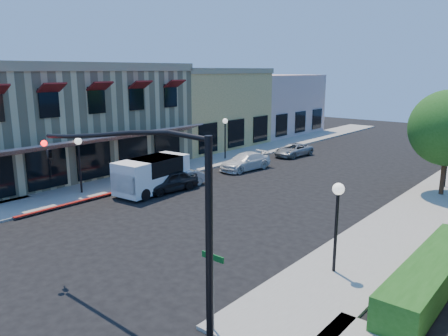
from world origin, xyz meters
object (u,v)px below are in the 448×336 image
Objects in this scene: street_name_sign at (213,280)px; lamppost_right_near at (337,205)px; white_van at (151,173)px; parked_car_c at (245,162)px; signal_mast_arm at (153,195)px; parked_car_b at (182,179)px; lamppost_left_near at (79,151)px; lamppost_left_far at (225,128)px; street_tree_a at (448,128)px; parked_car_a at (169,181)px; parked_car_d at (293,150)px.

lamppost_right_near reaches higher than street_name_sign.
parked_car_c is (0.70, 8.87, -0.61)m from white_van.
signal_mast_arm reaches higher than parked_car_b.
lamppost_right_near is 1.08× the size of parked_car_b.
white_van is (-14.00, 3.13, -1.48)m from lamppost_right_near.
street_name_sign is 0.56× the size of parked_car_c.
lamppost_left_far is at bearing 90.00° from lamppost_left_near.
signal_mast_arm is 16.39m from parked_car_b.
street_tree_a is 1.82× the size of lamppost_left_near.
white_van is 1.27m from parked_car_a.
signal_mast_arm is 2.43× the size of parked_car_b.
street_name_sign is at bearing -51.06° from lamppost_left_far.
lamppost_left_near is 0.70× the size of white_van.
signal_mast_arm is 2.24× the size of lamppost_right_near.
parked_car_d is at bearing 116.24° from street_name_sign.
lamppost_left_near is 0.80× the size of parked_car_c.
street_tree_a is 1.82× the size of lamppost_right_near.
lamppost_left_far is 9.65m from parked_car_b.
parked_car_d is at bearing 87.52° from white_van.
signal_mast_arm is 28.01m from parked_car_d.
parked_car_d is (0.00, 15.15, -0.10)m from parked_car_a.
street_tree_a is at bearing 43.46° from parked_car_a.
street_tree_a reaches higher than parked_car_d.
lamppost_right_near is 0.80× the size of parked_car_c.
lamppost_left_far is (-17.30, 0.00, -1.46)m from street_tree_a.
parked_car_c is (-10.66, 18.50, -3.44)m from signal_mast_arm.
lamppost_left_far is (-14.36, 20.50, -1.35)m from signal_mast_arm.
parked_car_a is (-13.60, -10.00, -3.54)m from street_tree_a.
signal_mast_arm is 2.08× the size of parked_car_a.
lamppost_left_near reaches higher than parked_car_c.
signal_mast_arm is 1.58× the size of white_van.
parked_car_a is at bearing 163.26° from lamppost_right_near.
parked_car_a reaches higher than parked_car_c.
parked_car_c is 1.11× the size of parked_car_d.
street_name_sign is at bearing -31.41° from parked_car_a.
parked_car_d is (0.70, 16.02, -0.70)m from white_van.
lamppost_left_near is at bearing 155.63° from signal_mast_arm.
street_tree_a is 14.20m from parked_car_c.
signal_mast_arm reaches higher than white_van.
lamppost_left_near is 5.83m from parked_car_a.
lamppost_left_near is at bearing -141.02° from street_tree_a.
white_van is (3.00, -10.87, -1.48)m from lamppost_left_far.
parked_car_d is at bearing 112.56° from signal_mast_arm.
parked_car_a is at bearing -84.13° from parked_car_d.
signal_mast_arm is at bearing -37.45° from parked_car_a.
street_name_sign reaches higher than parked_car_b.
street_name_sign is 0.70× the size of lamppost_right_near.
lamppost_right_near is at bearing 0.00° from lamppost_left_near.
lamppost_left_far is 0.80× the size of parked_car_c.
white_van is (-13.00, 8.93, -0.44)m from street_name_sign.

